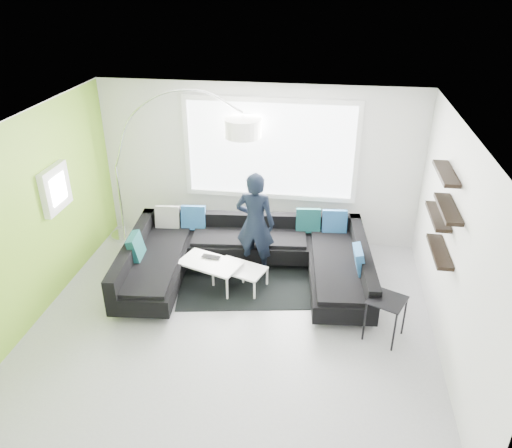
{
  "coord_description": "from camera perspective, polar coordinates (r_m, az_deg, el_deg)",
  "views": [
    {
      "loc": [
        1.14,
        -5.5,
        4.47
      ],
      "look_at": [
        0.19,
        0.9,
        1.09
      ],
      "focal_mm": 35.0,
      "sensor_mm": 36.0,
      "label": 1
    }
  ],
  "objects": [
    {
      "name": "laptop",
      "position": [
        7.81,
        -5.28,
        -3.94
      ],
      "size": [
        0.36,
        0.28,
        0.02
      ],
      "primitive_type": "imported",
      "rotation": [
        0.0,
        0.0,
        -0.16
      ],
      "color": "black",
      "rests_on": "coffee_table"
    },
    {
      "name": "rug",
      "position": [
        7.96,
        -1.11,
        -6.55
      ],
      "size": [
        2.32,
        1.85,
        0.01
      ],
      "primitive_type": "cube",
      "rotation": [
        0.0,
        0.0,
        0.17
      ],
      "color": "black",
      "rests_on": "ground"
    },
    {
      "name": "side_table",
      "position": [
        6.93,
        14.49,
        -10.39
      ],
      "size": [
        0.59,
        0.59,
        0.61
      ],
      "primitive_type": "cube",
      "rotation": [
        0.0,
        0.0,
        -0.43
      ],
      "color": "black",
      "rests_on": "ground"
    },
    {
      "name": "sectional_sofa",
      "position": [
        7.77,
        -1.12,
        -4.43
      ],
      "size": [
        3.92,
        2.64,
        0.81
      ],
      "rotation": [
        0.0,
        0.0,
        0.09
      ],
      "color": "black",
      "rests_on": "ground"
    },
    {
      "name": "coffee_table",
      "position": [
        7.8,
        -3.55,
        -5.73
      ],
      "size": [
        1.37,
        1.06,
        0.39
      ],
      "primitive_type": "cube",
      "rotation": [
        0.0,
        0.0,
        -0.34
      ],
      "color": "white",
      "rests_on": "ground"
    },
    {
      "name": "arc_lamp",
      "position": [
        8.98,
        -15.72,
        6.33
      ],
      "size": [
        2.58,
        0.85,
        2.75
      ],
      "primitive_type": null,
      "rotation": [
        0.0,
        0.0,
        -0.05
      ],
      "color": "silver",
      "rests_on": "ground"
    },
    {
      "name": "person",
      "position": [
        7.83,
        -0.1,
        0.06
      ],
      "size": [
        0.7,
        0.53,
        1.71
      ],
      "primitive_type": "imported",
      "rotation": [
        0.0,
        0.0,
        3.05
      ],
      "color": "black",
      "rests_on": "ground"
    },
    {
      "name": "ground",
      "position": [
        7.18,
        -2.6,
        -10.98
      ],
      "size": [
        5.5,
        5.5,
        0.0
      ],
      "primitive_type": "plane",
      "color": "gray",
      "rests_on": "ground"
    },
    {
      "name": "room_shell",
      "position": [
        6.39,
        -2.27,
        2.94
      ],
      "size": [
        5.54,
        5.04,
        2.82
      ],
      "color": "silver",
      "rests_on": "ground"
    }
  ]
}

